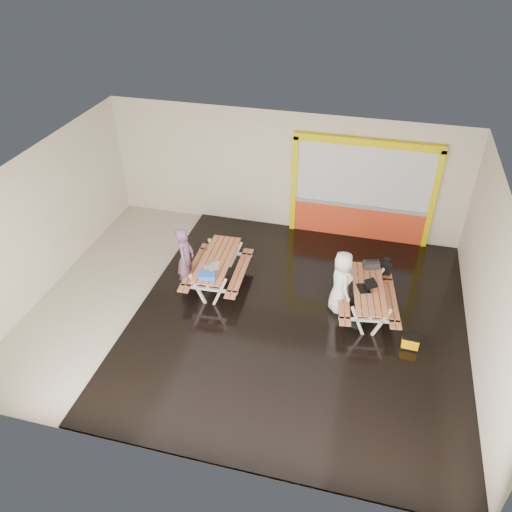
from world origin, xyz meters
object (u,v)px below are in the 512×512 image
(blue_pouch, at_px, (207,275))
(dark_case, at_px, (354,321))
(fluke_bag, at_px, (410,342))
(laptop_left, at_px, (210,269))
(backpack, at_px, (386,266))
(picnic_table_right, at_px, (368,294))
(toolbox, at_px, (371,265))
(person_right, at_px, (341,282))
(person_left, at_px, (186,259))
(picnic_table_left, at_px, (217,265))
(laptop_right, at_px, (366,287))

(blue_pouch, height_order, dark_case, blue_pouch)
(fluke_bag, bearing_deg, laptop_left, 172.75)
(backpack, height_order, fluke_bag, backpack)
(picnic_table_right, distance_m, blue_pouch, 3.72)
(toolbox, xyz_separation_m, backpack, (0.35, 0.25, -0.15))
(blue_pouch, bearing_deg, picnic_table_right, 9.27)
(laptop_left, relative_size, toolbox, 1.09)
(picnic_table_right, height_order, toolbox, toolbox)
(fluke_bag, bearing_deg, toolbox, 121.26)
(person_right, height_order, fluke_bag, person_right)
(backpack, bearing_deg, person_left, -166.89)
(picnic_table_right, distance_m, backpack, 1.09)
(dark_case, bearing_deg, person_right, 131.44)
(toolbox, distance_m, fluke_bag, 2.10)
(dark_case, bearing_deg, blue_pouch, -177.80)
(toolbox, distance_m, dark_case, 1.47)
(picnic_table_left, bearing_deg, toolbox, 9.37)
(laptop_right, xyz_separation_m, fluke_bag, (1.08, -0.87, -0.64))
(laptop_left, distance_m, dark_case, 3.53)
(picnic_table_left, bearing_deg, dark_case, -10.52)
(laptop_left, xyz_separation_m, fluke_bag, (4.69, -0.60, -0.67))
(picnic_table_left, height_order, person_right, person_right)
(dark_case, xyz_separation_m, fluke_bag, (1.24, -0.46, 0.08))
(picnic_table_left, xyz_separation_m, laptop_right, (3.61, -0.23, 0.21))
(laptop_left, xyz_separation_m, laptop_right, (3.61, 0.27, -0.03))
(person_left, relative_size, blue_pouch, 4.42)
(picnic_table_left, bearing_deg, laptop_left, -89.59)
(picnic_table_right, relative_size, fluke_bag, 5.61)
(backpack, xyz_separation_m, fluke_bag, (0.68, -1.95, -0.52))
(laptop_right, bearing_deg, person_left, -179.73)
(fluke_bag, bearing_deg, dark_case, 159.78)
(laptop_left, distance_m, toolbox, 3.82)
(person_left, bearing_deg, laptop_right, -95.49)
(person_left, relative_size, backpack, 3.87)
(picnic_table_right, relative_size, blue_pouch, 5.61)
(picnic_table_right, distance_m, fluke_bag, 1.43)
(laptop_right, distance_m, blue_pouch, 3.64)
(blue_pouch, bearing_deg, person_right, 11.10)
(person_right, bearing_deg, laptop_right, -116.82)
(backpack, bearing_deg, fluke_bag, -70.76)
(blue_pouch, distance_m, fluke_bag, 4.74)
(laptop_left, height_order, fluke_bag, laptop_left)
(picnic_table_right, distance_m, laptop_right, 0.25)
(blue_pouch, bearing_deg, picnic_table_left, 90.99)
(person_right, relative_size, laptop_left, 3.49)
(backpack, relative_size, fluke_bag, 1.14)
(picnic_table_left, relative_size, picnic_table_right, 0.99)
(person_left, xyz_separation_m, toolbox, (4.38, 0.85, 0.01))
(laptop_right, bearing_deg, picnic_table_left, 176.42)
(dark_case, distance_m, fluke_bag, 1.33)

